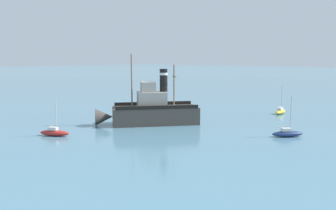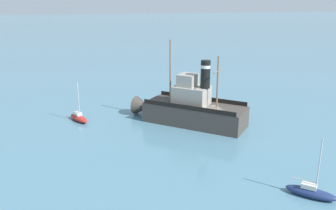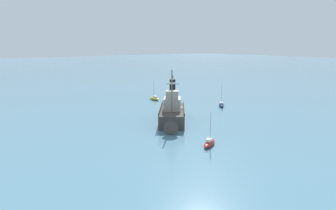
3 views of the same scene
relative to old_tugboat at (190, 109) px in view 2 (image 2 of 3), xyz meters
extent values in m
plane|color=teal|center=(-2.23, -1.71, -1.83)|extent=(600.00, 600.00, 0.00)
cube|color=#423D38|center=(-0.40, -0.47, -0.63)|extent=(11.09, 12.01, 2.40)
cone|color=#423D38|center=(4.24, 5.04, -0.63)|extent=(3.34, 3.35, 2.35)
cube|color=#9E998E|center=(-0.07, -0.09, 1.67)|extent=(4.87, 4.99, 2.20)
cube|color=#9E998E|center=(0.25, 0.29, 3.47)|extent=(2.97, 2.95, 1.40)
cylinder|color=black|center=(-1.17, -1.39, 4.37)|extent=(1.10, 1.10, 3.20)
cylinder|color=silver|center=(-1.17, -1.39, 5.27)|extent=(1.16, 1.16, 0.35)
cylinder|color=#75604C|center=(1.73, 2.05, 4.32)|extent=(0.20, 0.20, 7.50)
cylinder|color=#75604C|center=(-2.13, -2.54, 3.57)|extent=(0.20, 0.20, 6.00)
cylinder|color=#75604C|center=(-2.13, -2.54, 4.89)|extent=(2.07, 1.77, 0.12)
cube|color=black|center=(-2.05, 0.92, 0.82)|extent=(7.43, 8.80, 0.50)
cube|color=black|center=(1.25, -1.86, 0.82)|extent=(7.43, 8.80, 0.50)
ellipsoid|color=#B22823|center=(3.75, 13.17, -1.48)|extent=(3.87, 2.75, 0.70)
cube|color=silver|center=(3.93, 13.26, -0.95)|extent=(1.27, 1.08, 0.36)
cylinder|color=#B7B7BC|center=(3.49, 13.03, 0.97)|extent=(0.10, 0.10, 4.20)
cylinder|color=#B7B7BC|center=(4.28, 13.45, -0.58)|extent=(1.63, 0.91, 0.08)
ellipsoid|color=navy|center=(-18.08, -4.40, -1.48)|extent=(3.40, 3.53, 0.70)
cube|color=silver|center=(-17.95, -4.26, -0.95)|extent=(1.22, 1.24, 0.36)
cylinder|color=#B7B7BC|center=(-18.29, -4.62, 0.97)|extent=(0.10, 0.10, 4.20)
cylinder|color=#B7B7BC|center=(-17.67, -3.96, -0.58)|extent=(1.29, 1.37, 0.08)
camera|label=1|loc=(-33.76, 36.67, 7.67)|focal=38.00mm
camera|label=2|loc=(-39.07, 11.52, 12.83)|focal=38.00mm
camera|label=3|loc=(33.23, 41.54, 12.31)|focal=32.00mm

